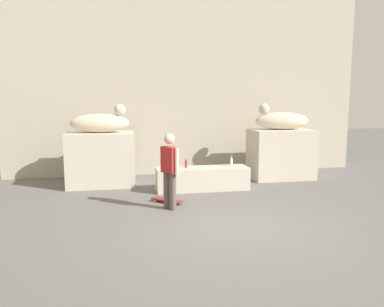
{
  "coord_description": "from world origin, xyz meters",
  "views": [
    {
      "loc": [
        -2.18,
        -6.85,
        2.48
      ],
      "look_at": [
        -0.43,
        2.33,
        1.1
      ],
      "focal_mm": 36.94,
      "sensor_mm": 36.0,
      "label": 1
    }
  ],
  "objects": [
    {
      "name": "ground_plane",
      "position": [
        0.0,
        0.0,
        0.0
      ],
      "size": [
        40.0,
        40.0,
        0.0
      ],
      "primitive_type": "plane",
      "color": "#605E5B"
    },
    {
      "name": "facade_wall",
      "position": [
        0.0,
        5.76,
        3.37
      ],
      "size": [
        11.23,
        0.6,
        6.74
      ],
      "primitive_type": "cube",
      "color": "#B6AB97",
      "rests_on": "ground_plane"
    },
    {
      "name": "pedestal_left",
      "position": [
        -2.64,
        4.19,
        0.73
      ],
      "size": [
        1.82,
        1.18,
        1.47
      ],
      "primitive_type": "cube",
      "color": "beige",
      "rests_on": "ground_plane"
    },
    {
      "name": "pedestal_right",
      "position": [
        2.64,
        4.19,
        0.73
      ],
      "size": [
        1.82,
        1.18,
        1.47
      ],
      "primitive_type": "cube",
      "color": "beige",
      "rests_on": "ground_plane"
    },
    {
      "name": "statue_reclining_left",
      "position": [
        -2.61,
        4.19,
        1.75
      ],
      "size": [
        1.63,
        0.65,
        0.78
      ],
      "rotation": [
        0.0,
        0.0,
        -0.05
      ],
      "color": "beige",
      "rests_on": "pedestal_left"
    },
    {
      "name": "statue_reclining_right",
      "position": [
        2.61,
        4.2,
        1.75
      ],
      "size": [
        1.65,
        0.72,
        0.78
      ],
      "rotation": [
        0.0,
        0.0,
        3.04
      ],
      "color": "beige",
      "rests_on": "pedestal_right"
    },
    {
      "name": "ledge_block",
      "position": [
        0.0,
        3.15,
        0.3
      ],
      "size": [
        2.43,
        0.68,
        0.6
      ],
      "primitive_type": "cube",
      "color": "beige",
      "rests_on": "ground_plane"
    },
    {
      "name": "skater",
      "position": [
        -1.08,
        1.51,
        0.92
      ],
      "size": [
        0.37,
        0.45,
        1.67
      ],
      "rotation": [
        0.0,
        0.0,
        2.21
      ],
      "color": "brown",
      "rests_on": "ground_plane"
    },
    {
      "name": "skateboard",
      "position": [
        -1.08,
        2.02,
        0.06
      ],
      "size": [
        0.72,
        0.69,
        0.08
      ],
      "rotation": [
        0.0,
        0.0,
        2.39
      ],
      "color": "maroon",
      "rests_on": "ground_plane"
    },
    {
      "name": "bottle_red",
      "position": [
        -0.43,
        3.2,
        0.7
      ],
      "size": [
        0.06,
        0.06,
        0.26
      ],
      "color": "red",
      "rests_on": "ledge_block"
    },
    {
      "name": "bottle_clear",
      "position": [
        0.8,
        3.19,
        0.71
      ],
      "size": [
        0.07,
        0.07,
        0.27
      ],
      "color": "silver",
      "rests_on": "ledge_block"
    }
  ]
}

